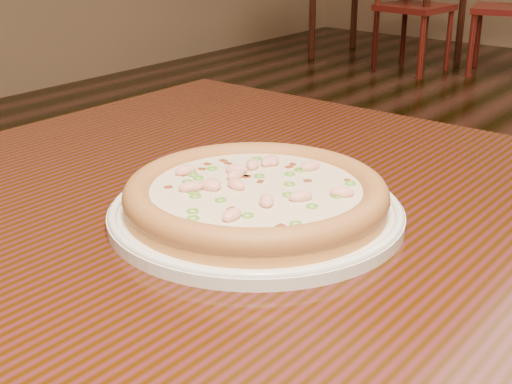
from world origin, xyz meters
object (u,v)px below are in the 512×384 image
Objects in this scene: plate at (256,211)px; chair_a at (408,5)px; hero_table at (378,321)px; pizza at (256,195)px.

plate is 0.32× the size of chair_a.
hero_table is 4.43m from chair_a.
hero_table is at bearing -63.51° from chair_a.
pizza is 0.28× the size of chair_a.
pizza is at bearing -65.20° from chair_a.
plate is at bearing -157.38° from hero_table.
plate is (-0.12, -0.05, 0.11)m from hero_table.
plate is at bearing -65.19° from chair_a.
hero_table is 0.17m from plate.
chair_a is (-1.85, 4.01, -0.34)m from pizza.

